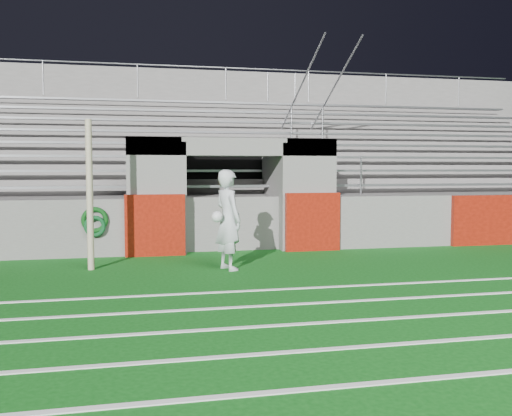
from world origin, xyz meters
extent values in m
plane|color=#0D5012|center=(0.00, 0.00, 0.00)|extent=(90.00, 90.00, 0.00)
cylinder|color=tan|center=(-3.07, 1.50, 1.41)|extent=(0.12, 0.12, 2.83)
cube|color=white|center=(0.00, -5.00, 0.01)|extent=(28.00, 0.09, 0.01)
cube|color=white|center=(0.00, -4.00, 0.01)|extent=(28.00, 0.09, 0.01)
cube|color=white|center=(0.00, -3.00, 0.01)|extent=(28.00, 0.09, 0.01)
cube|color=white|center=(0.00, -2.00, 0.01)|extent=(28.00, 0.09, 0.01)
cube|color=white|center=(0.00, -1.00, 0.01)|extent=(28.00, 0.09, 0.01)
cube|color=#615E5B|center=(-1.80, 3.50, 1.30)|extent=(1.20, 1.00, 2.60)
cube|color=#615E5B|center=(1.80, 3.50, 1.30)|extent=(1.20, 1.00, 2.60)
cube|color=black|center=(0.00, 5.20, 1.25)|extent=(2.60, 0.20, 2.50)
cube|color=#615E5B|center=(-1.15, 4.10, 1.25)|extent=(0.10, 2.20, 2.50)
cube|color=#615E5B|center=(1.15, 4.10, 1.25)|extent=(0.10, 2.20, 2.50)
cube|color=#615E5B|center=(0.00, 3.50, 2.40)|extent=(4.80, 1.00, 0.40)
cube|color=#615E5B|center=(0.00, 7.35, 1.15)|extent=(26.00, 8.00, 0.20)
cube|color=#615E5B|center=(0.00, 7.35, 0.53)|extent=(26.00, 8.00, 1.05)
cube|color=#661208|center=(-1.80, 2.94, 0.68)|extent=(1.30, 0.15, 1.35)
cube|color=#661208|center=(1.80, 2.94, 0.68)|extent=(1.30, 0.15, 1.35)
cube|color=#661208|center=(6.50, 2.94, 0.62)|extent=(2.20, 0.15, 1.25)
cube|color=#919399|center=(0.00, 4.43, 1.47)|extent=(23.00, 0.28, 0.06)
cube|color=#615E5B|center=(0.00, 5.28, 1.44)|extent=(24.00, 0.75, 0.38)
cube|color=#919399|center=(0.00, 5.18, 1.85)|extent=(23.00, 0.28, 0.06)
cube|color=#615E5B|center=(0.00, 6.03, 1.63)|extent=(24.00, 0.75, 0.76)
cube|color=#919399|center=(0.00, 5.93, 2.23)|extent=(23.00, 0.28, 0.06)
cube|color=#615E5B|center=(0.00, 6.78, 1.82)|extent=(24.00, 0.75, 1.14)
cube|color=#919399|center=(0.00, 6.68, 2.61)|extent=(23.00, 0.28, 0.06)
cube|color=#615E5B|center=(0.00, 7.53, 2.01)|extent=(24.00, 0.75, 1.52)
cube|color=#919399|center=(0.00, 7.43, 2.99)|extent=(23.00, 0.28, 0.06)
cube|color=#615E5B|center=(0.00, 8.28, 2.20)|extent=(24.00, 0.75, 1.90)
cube|color=#919399|center=(0.00, 8.18, 3.37)|extent=(23.00, 0.28, 0.06)
cube|color=#615E5B|center=(0.00, 9.03, 2.39)|extent=(24.00, 0.75, 2.28)
cube|color=#919399|center=(0.00, 8.93, 3.75)|extent=(23.00, 0.28, 0.06)
cube|color=#615E5B|center=(0.00, 9.78, 2.58)|extent=(24.00, 0.75, 2.66)
cube|color=#919399|center=(0.00, 9.68, 4.13)|extent=(23.00, 0.28, 0.06)
cube|color=#615E5B|center=(0.00, 10.45, 2.65)|extent=(26.00, 0.60, 5.29)
cylinder|color=#A5A8AD|center=(2.50, 4.15, 1.75)|extent=(0.05, 0.05, 1.00)
cylinder|color=#A5A8AD|center=(2.50, 7.15, 3.27)|extent=(0.05, 0.05, 1.00)
cylinder|color=#A5A8AD|center=(2.50, 10.15, 4.79)|extent=(0.05, 0.05, 1.00)
cylinder|color=#A5A8AD|center=(2.50, 7.15, 3.77)|extent=(0.05, 6.02, 3.08)
cylinder|color=#A5A8AD|center=(3.50, 4.15, 1.75)|extent=(0.05, 0.05, 1.00)
cylinder|color=#A5A8AD|center=(3.50, 7.15, 3.27)|extent=(0.05, 0.05, 1.00)
cylinder|color=#A5A8AD|center=(3.50, 10.15, 4.79)|extent=(0.05, 0.05, 1.00)
cylinder|color=#A5A8AD|center=(3.50, 7.15, 3.77)|extent=(0.05, 6.02, 3.08)
cylinder|color=#A5A8AD|center=(-5.00, 10.15, 4.84)|extent=(0.05, 0.05, 1.10)
cylinder|color=#A5A8AD|center=(-2.00, 10.15, 4.84)|extent=(0.05, 0.05, 1.10)
cylinder|color=#A5A8AD|center=(1.00, 10.15, 4.84)|extent=(0.05, 0.05, 1.10)
cylinder|color=#A5A8AD|center=(4.00, 10.15, 4.84)|extent=(0.05, 0.05, 1.10)
cylinder|color=#A5A8AD|center=(7.00, 10.15, 4.84)|extent=(0.05, 0.05, 1.10)
cylinder|color=#A5A8AD|center=(10.00, 10.15, 4.84)|extent=(0.05, 0.05, 1.10)
cylinder|color=#A5A8AD|center=(0.00, 10.15, 5.39)|extent=(24.00, 0.05, 0.05)
imported|color=silver|center=(-0.53, 0.95, 0.95)|extent=(0.67, 0.80, 1.89)
sphere|color=white|center=(-0.77, 0.78, 1.02)|extent=(0.21, 0.21, 0.21)
torus|color=#0C4012|center=(-3.06, 2.95, 0.81)|extent=(0.57, 0.10, 0.57)
torus|color=#0D441E|center=(-3.06, 2.90, 0.69)|extent=(0.46, 0.09, 0.46)
camera|label=1|loc=(-2.36, -9.59, 1.92)|focal=40.00mm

